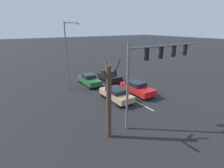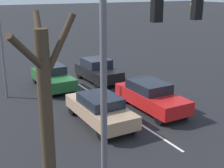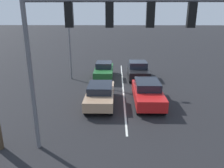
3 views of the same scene
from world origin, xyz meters
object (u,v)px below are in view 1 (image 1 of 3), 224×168
car_tan_midlane_front (116,94)px  street_lamp_right_shoulder (68,52)px  car_red_leftlane_front (137,88)px  bare_tree_near (109,99)px  car_darkgreen_midlane_second (89,80)px  car_black_leftlane_second (109,76)px  traffic_signal_gantry (154,63)px

car_tan_midlane_front → street_lamp_right_shoulder: (3.09, -6.33, 4.18)m
car_red_leftlane_front → bare_tree_near: bearing=37.0°
car_darkgreen_midlane_second → car_red_leftlane_front: bearing=118.0°
car_black_leftlane_second → street_lamp_right_shoulder: street_lamp_right_shoulder is taller
bare_tree_near → car_black_leftlane_second: bearing=-122.0°
street_lamp_right_shoulder → bare_tree_near: bearing=83.9°
car_tan_midlane_front → car_darkgreen_midlane_second: (0.13, -6.79, 0.00)m
car_red_leftlane_front → car_darkgreen_midlane_second: 7.35m
car_black_leftlane_second → car_darkgreen_midlane_second: 3.37m
car_darkgreen_midlane_second → street_lamp_right_shoulder: street_lamp_right_shoulder is taller
car_darkgreen_midlane_second → bare_tree_near: bearing=71.0°
car_tan_midlane_front → traffic_signal_gantry: traffic_signal_gantry is taller
car_black_leftlane_second → traffic_signal_gantry: 13.08m
car_red_leftlane_front → car_darkgreen_midlane_second: car_red_leftlane_front is taller
traffic_signal_gantry → car_darkgreen_midlane_second: bearing=-88.8°
car_red_leftlane_front → car_tan_midlane_front: size_ratio=1.03×
street_lamp_right_shoulder → bare_tree_near: 12.02m
street_lamp_right_shoulder → car_tan_midlane_front: bearing=116.0°
car_red_leftlane_front → street_lamp_right_shoulder: 9.73m
car_darkgreen_midlane_second → car_black_leftlane_second: bearing=177.4°
car_black_leftlane_second → traffic_signal_gantry: size_ratio=0.52×
traffic_signal_gantry → street_lamp_right_shoulder: street_lamp_right_shoulder is taller
car_red_leftlane_front → street_lamp_right_shoulder: size_ratio=0.55×
car_tan_midlane_front → street_lamp_right_shoulder: bearing=-64.0°
car_red_leftlane_front → car_black_leftlane_second: 6.34m
car_tan_midlane_front → car_darkgreen_midlane_second: car_darkgreen_midlane_second is taller
traffic_signal_gantry → street_lamp_right_shoulder: bearing=-74.5°
car_darkgreen_midlane_second → traffic_signal_gantry: 12.86m
car_black_leftlane_second → street_lamp_right_shoulder: 7.55m
car_tan_midlane_front → car_black_leftlane_second: (-3.23, -6.64, 0.05)m
car_red_leftlane_front → traffic_signal_gantry: traffic_signal_gantry is taller
car_red_leftlane_front → traffic_signal_gantry: size_ratio=0.59×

